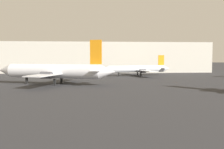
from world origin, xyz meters
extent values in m
cylinder|color=white|center=(-12.42, 55.86, 3.41)|extent=(23.99, 11.49, 3.57)
cone|color=white|center=(-25.66, 60.58, 3.41)|extent=(4.90, 4.68, 3.57)
cone|color=white|center=(0.83, 51.14, 3.41)|extent=(4.90, 4.68, 3.57)
cube|color=white|center=(-11.28, 55.46, 2.87)|extent=(11.93, 23.81, 0.22)
cube|color=white|center=(-1.45, 51.95, 3.77)|extent=(4.62, 7.94, 0.15)
cube|color=orange|center=(-1.88, 52.11, 8.10)|extent=(2.84, 1.24, 5.81)
cylinder|color=#4C4C54|center=(-13.48, 51.44, 2.70)|extent=(3.12, 2.46, 1.64)
cylinder|color=#4C4C54|center=(-10.44, 59.96, 2.70)|extent=(3.12, 2.46, 1.64)
cube|color=black|center=(-19.71, 58.46, 0.81)|extent=(0.58, 0.58, 1.62)
cube|color=black|center=(-11.89, 53.74, 0.81)|extent=(0.58, 0.58, 1.62)
cube|color=black|center=(-10.66, 57.17, 0.81)|extent=(0.58, 0.58, 1.62)
cylinder|color=silver|center=(13.61, 82.35, 2.60)|extent=(21.55, 7.15, 2.58)
cone|color=silver|center=(1.72, 79.73, 2.60)|extent=(3.33, 3.13, 2.58)
cone|color=silver|center=(25.49, 84.97, 2.60)|extent=(3.33, 3.13, 2.58)
cube|color=silver|center=(14.66, 82.58, 2.21)|extent=(8.31, 23.96, 0.18)
cube|color=silver|center=(23.74, 84.58, 2.86)|extent=(3.14, 6.59, 0.12)
cube|color=orange|center=(23.37, 84.50, 5.76)|extent=(2.41, 0.74, 3.74)
cylinder|color=#4C4C54|center=(15.00, 78.02, 2.09)|extent=(2.51, 1.82, 1.36)
cylinder|color=#4C4C54|center=(13.05, 86.86, 2.09)|extent=(2.51, 1.82, 1.36)
cube|color=black|center=(6.89, 80.87, 0.66)|extent=(0.45, 0.45, 1.31)
cube|color=black|center=(14.98, 81.10, 0.66)|extent=(0.45, 0.45, 1.31)
cube|color=black|center=(14.33, 84.06, 0.66)|extent=(0.45, 0.45, 1.31)
cube|color=beige|center=(2.78, 111.88, 6.73)|extent=(96.14, 25.20, 13.45)
camera|label=1|loc=(-3.24, -7.96, 6.92)|focal=40.23mm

